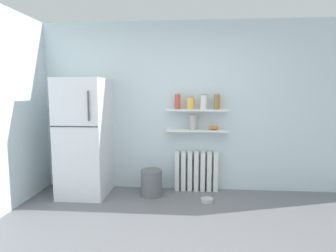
{
  "coord_description": "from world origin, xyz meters",
  "views": [
    {
      "loc": [
        0.12,
        -2.43,
        1.54
      ],
      "look_at": [
        -0.21,
        1.6,
        1.05
      ],
      "focal_mm": 30.62,
      "sensor_mm": 36.0,
      "label": 1
    }
  ],
  "objects_px": {
    "refrigerator": "(84,137)",
    "storage_jar_1": "(190,103)",
    "storage_jar_2": "(204,102)",
    "storage_jar_3": "(217,102)",
    "radiator": "(196,171)",
    "vase": "(193,122)",
    "shelf_bowl": "(214,128)",
    "pet_food_bowl": "(207,200)",
    "storage_jar_0": "(177,101)",
    "trash_bin": "(152,183)"
  },
  "relations": [
    {
      "from": "storage_jar_3",
      "to": "pet_food_bowl",
      "type": "relative_size",
      "value": 1.33
    },
    {
      "from": "vase",
      "to": "radiator",
      "type": "bearing_deg",
      "value": 27.44
    },
    {
      "from": "storage_jar_0",
      "to": "pet_food_bowl",
      "type": "xyz_separation_m",
      "value": [
        0.44,
        -0.43,
        -1.36
      ]
    },
    {
      "from": "storage_jar_0",
      "to": "vase",
      "type": "distance_m",
      "value": 0.39
    },
    {
      "from": "refrigerator",
      "to": "storage_jar_3",
      "type": "height_order",
      "value": "refrigerator"
    },
    {
      "from": "vase",
      "to": "trash_bin",
      "type": "xyz_separation_m",
      "value": [
        -0.6,
        -0.24,
        -0.88
      ]
    },
    {
      "from": "pet_food_bowl",
      "to": "storage_jar_2",
      "type": "bearing_deg",
      "value": 96.51
    },
    {
      "from": "vase",
      "to": "storage_jar_1",
      "type": "bearing_deg",
      "value": 180.0
    },
    {
      "from": "radiator",
      "to": "storage_jar_0",
      "type": "relative_size",
      "value": 2.81
    },
    {
      "from": "storage_jar_0",
      "to": "trash_bin",
      "type": "xyz_separation_m",
      "value": [
        -0.37,
        -0.24,
        -1.2
      ]
    },
    {
      "from": "vase",
      "to": "pet_food_bowl",
      "type": "relative_size",
      "value": 1.28
    },
    {
      "from": "vase",
      "to": "trash_bin",
      "type": "distance_m",
      "value": 1.1
    },
    {
      "from": "storage_jar_2",
      "to": "storage_jar_3",
      "type": "bearing_deg",
      "value": -0.0
    },
    {
      "from": "radiator",
      "to": "pet_food_bowl",
      "type": "xyz_separation_m",
      "value": [
        0.15,
        -0.46,
        -0.28
      ]
    },
    {
      "from": "storage_jar_3",
      "to": "pet_food_bowl",
      "type": "height_order",
      "value": "storage_jar_3"
    },
    {
      "from": "storage_jar_1",
      "to": "pet_food_bowl",
      "type": "height_order",
      "value": "storage_jar_1"
    },
    {
      "from": "storage_jar_0",
      "to": "shelf_bowl",
      "type": "height_order",
      "value": "storage_jar_0"
    },
    {
      "from": "storage_jar_1",
      "to": "vase",
      "type": "bearing_deg",
      "value": -0.0
    },
    {
      "from": "shelf_bowl",
      "to": "storage_jar_3",
      "type": "bearing_deg",
      "value": -0.0
    },
    {
      "from": "trash_bin",
      "to": "vase",
      "type": "bearing_deg",
      "value": 21.99
    },
    {
      "from": "radiator",
      "to": "storage_jar_0",
      "type": "height_order",
      "value": "storage_jar_0"
    },
    {
      "from": "storage_jar_1",
      "to": "storage_jar_3",
      "type": "height_order",
      "value": "storage_jar_3"
    },
    {
      "from": "storage_jar_1",
      "to": "trash_bin",
      "type": "xyz_separation_m",
      "value": [
        -0.56,
        -0.24,
        -1.17
      ]
    },
    {
      "from": "storage_jar_0",
      "to": "storage_jar_3",
      "type": "height_order",
      "value": "storage_jar_0"
    },
    {
      "from": "radiator",
      "to": "storage_jar_3",
      "type": "height_order",
      "value": "storage_jar_3"
    },
    {
      "from": "storage_jar_3",
      "to": "storage_jar_1",
      "type": "bearing_deg",
      "value": 180.0
    },
    {
      "from": "refrigerator",
      "to": "storage_jar_1",
      "type": "relative_size",
      "value": 8.97
    },
    {
      "from": "trash_bin",
      "to": "storage_jar_0",
      "type": "bearing_deg",
      "value": 33.61
    },
    {
      "from": "storage_jar_1",
      "to": "shelf_bowl",
      "type": "bearing_deg",
      "value": -0.0
    },
    {
      "from": "radiator",
      "to": "pet_food_bowl",
      "type": "bearing_deg",
      "value": -72.28
    },
    {
      "from": "radiator",
      "to": "pet_food_bowl",
      "type": "distance_m",
      "value": 0.56
    },
    {
      "from": "storage_jar_1",
      "to": "storage_jar_2",
      "type": "xyz_separation_m",
      "value": [
        0.2,
        -0.0,
        0.02
      ]
    },
    {
      "from": "storage_jar_1",
      "to": "shelf_bowl",
      "type": "xyz_separation_m",
      "value": [
        0.36,
        -0.0,
        -0.37
      ]
    },
    {
      "from": "radiator",
      "to": "storage_jar_1",
      "type": "xyz_separation_m",
      "value": [
        -0.1,
        -0.03,
        1.06
      ]
    },
    {
      "from": "shelf_bowl",
      "to": "radiator",
      "type": "bearing_deg",
      "value": 173.38
    },
    {
      "from": "refrigerator",
      "to": "storage_jar_3",
      "type": "distance_m",
      "value": 2.04
    },
    {
      "from": "storage_jar_0",
      "to": "pet_food_bowl",
      "type": "relative_size",
      "value": 1.34
    },
    {
      "from": "trash_bin",
      "to": "pet_food_bowl",
      "type": "bearing_deg",
      "value": -13.08
    },
    {
      "from": "storage_jar_1",
      "to": "vase",
      "type": "height_order",
      "value": "storage_jar_1"
    },
    {
      "from": "storage_jar_0",
      "to": "storage_jar_1",
      "type": "relative_size",
      "value": 1.23
    },
    {
      "from": "radiator",
      "to": "vase",
      "type": "height_order",
      "value": "vase"
    },
    {
      "from": "storage_jar_0",
      "to": "vase",
      "type": "xyz_separation_m",
      "value": [
        0.24,
        -0.0,
        -0.31
      ]
    },
    {
      "from": "storage_jar_2",
      "to": "storage_jar_0",
      "type": "bearing_deg",
      "value": 180.0
    },
    {
      "from": "storage_jar_0",
      "to": "storage_jar_2",
      "type": "relative_size",
      "value": 1.04
    },
    {
      "from": "pet_food_bowl",
      "to": "storage_jar_3",
      "type": "bearing_deg",
      "value": 71.19
    },
    {
      "from": "trash_bin",
      "to": "storage_jar_2",
      "type": "bearing_deg",
      "value": 17.8
    },
    {
      "from": "radiator",
      "to": "refrigerator",
      "type": "bearing_deg",
      "value": -170.48
    },
    {
      "from": "storage_jar_0",
      "to": "storage_jar_2",
      "type": "xyz_separation_m",
      "value": [
        0.39,
        -0.0,
        -0.0
      ]
    },
    {
      "from": "storage_jar_0",
      "to": "shelf_bowl",
      "type": "bearing_deg",
      "value": -0.0
    },
    {
      "from": "refrigerator",
      "to": "storage_jar_3",
      "type": "bearing_deg",
      "value": 7.24
    }
  ]
}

